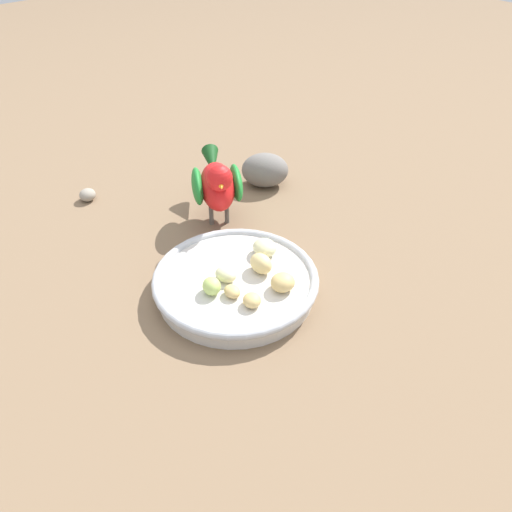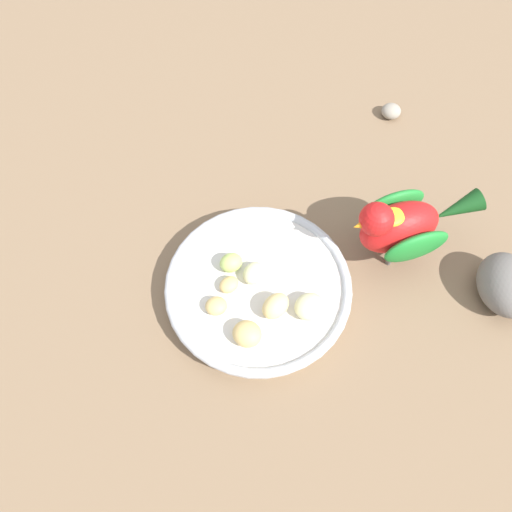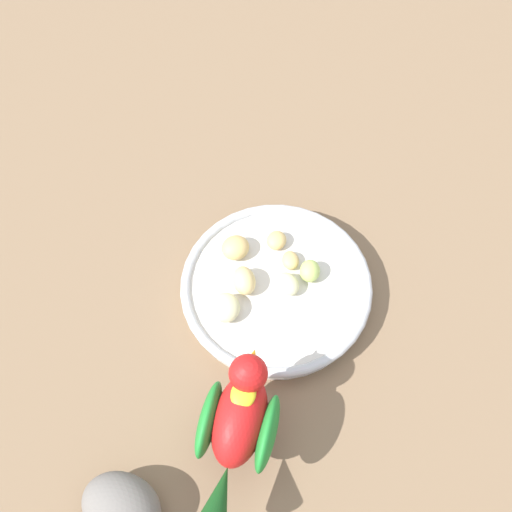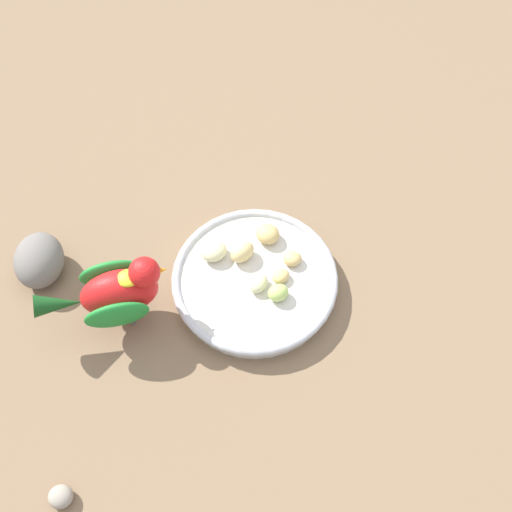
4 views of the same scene
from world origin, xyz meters
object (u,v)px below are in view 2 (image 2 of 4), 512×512
Objects in this scene: apple_piece_2 at (254,273)px; apple_piece_1 at (276,306)px; apple_piece_0 at (309,307)px; apple_piece_4 at (247,334)px; apple_piece_6 at (230,283)px; feeding_bowl at (258,288)px; pebble_0 at (391,111)px; apple_piece_5 at (231,263)px; parrot at (402,225)px; apple_piece_3 at (216,306)px; rock_large at (507,285)px.

apple_piece_1 is at bearing 159.70° from apple_piece_2.
apple_piece_4 is at bearing 65.03° from apple_piece_0.
apple_piece_6 is at bearing 20.95° from apple_piece_0.
feeding_bowl is 7.80× the size of pebble_0.
pebble_0 is (-0.00, -0.37, -0.03)m from apple_piece_5.
feeding_bowl is 0.04m from apple_piece_6.
feeding_bowl is 6.73× the size of apple_piece_4.
apple_piece_1 is 0.22× the size of parrot.
apple_piece_5 is (0.08, -0.06, -0.00)m from apple_piece_4.
apple_piece_1 reaches higher than apple_piece_2.
apple_piece_2 is 0.36m from pebble_0.
apple_piece_6 is 0.85× the size of pebble_0.
rock_large reaches higher than apple_piece_3.
apple_piece_1 is at bearing -94.37° from apple_piece_4.
parrot is at bearing -100.82° from apple_piece_0.
apple_piece_1 is at bearing 161.74° from feeding_bowl.
pebble_0 is at bearing -115.54° from parrot.
apple_piece_3 is at bearing 39.09° from apple_piece_0.
feeding_bowl is at bearing -140.23° from apple_piece_6.
apple_piece_5 is 1.14× the size of apple_piece_6.
apple_piece_2 is 0.19m from parrot.
feeding_bowl is at bearing 39.87° from rock_large.
apple_piece_4 is 0.10m from apple_piece_5.
feeding_bowl reaches higher than pebble_0.
rock_large is at bearing -144.54° from apple_piece_5.
apple_piece_0 is 1.02× the size of apple_piece_1.
pebble_0 is at bearing -83.90° from feeding_bowl.
apple_piece_0 is (-0.07, -0.01, 0.02)m from feeding_bowl.
apple_piece_1 reaches higher than apple_piece_5.
apple_piece_4 is at bearing 15.60° from parrot.
parrot is at bearing -125.12° from apple_piece_2.
apple_piece_1 is 1.06× the size of apple_piece_4.
apple_piece_5 is (0.03, 0.01, 0.00)m from apple_piece_2.
apple_piece_1 is 0.05m from apple_piece_4.
pebble_0 is (0.07, -0.42, -0.03)m from apple_piece_4.
apple_piece_1 is 0.06m from apple_piece_6.
parrot is at bearing 123.01° from pebble_0.
apple_piece_3 is 0.03m from apple_piece_6.
apple_piece_1 is at bearing 46.46° from rock_large.
apple_piece_2 reaches higher than apple_piece_3.
rock_large is (-0.26, -0.22, -0.00)m from apple_piece_6.
apple_piece_4 is 1.20× the size of apple_piece_5.
apple_piece_3 is at bearing 71.48° from feeding_bowl.
apple_piece_5 is 0.96× the size of pebble_0.
rock_large is at bearing -128.21° from apple_piece_4.
parrot is 1.90× the size of rock_large.
apple_piece_5 reaches higher than apple_piece_2.
rock_large is (-0.23, -0.19, 0.01)m from feeding_bowl.
parrot reaches higher than feeding_bowl.
apple_piece_5 is at bearing 8.14° from apple_piece_0.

